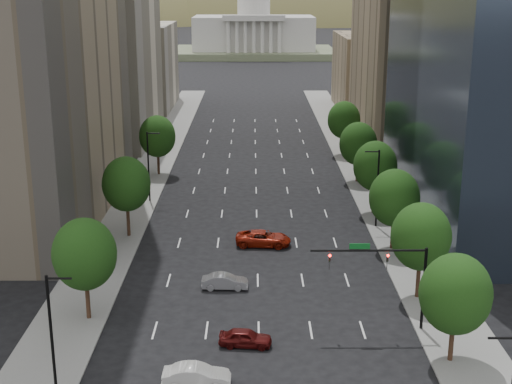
{
  "coord_description": "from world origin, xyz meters",
  "views": [
    {
      "loc": [
        -0.46,
        -21.9,
        26.8
      ],
      "look_at": [
        -0.16,
        42.01,
        8.0
      ],
      "focal_mm": 50.34,
      "sensor_mm": 36.0,
      "label": 1
    }
  ],
  "objects_px": {
    "traffic_signal": "(393,270)",
    "car_maroon": "(245,338)",
    "capitol": "(254,33)",
    "car_white": "(197,376)",
    "car_silver": "(225,281)",
    "car_red_far": "(263,238)"
  },
  "relations": [
    {
      "from": "traffic_signal",
      "to": "car_silver",
      "type": "distance_m",
      "value": 16.4
    },
    {
      "from": "car_silver",
      "to": "car_red_far",
      "type": "bearing_deg",
      "value": -17.33
    },
    {
      "from": "traffic_signal",
      "to": "car_white",
      "type": "bearing_deg",
      "value": -151.05
    },
    {
      "from": "car_white",
      "to": "car_red_far",
      "type": "distance_m",
      "value": 27.84
    },
    {
      "from": "capitol",
      "to": "car_silver",
      "type": "distance_m",
      "value": 211.76
    },
    {
      "from": "car_red_far",
      "to": "car_silver",
      "type": "bearing_deg",
      "value": 166.58
    },
    {
      "from": "car_silver",
      "to": "car_white",
      "type": "bearing_deg",
      "value": 176.27
    },
    {
      "from": "car_silver",
      "to": "car_red_far",
      "type": "xyz_separation_m",
      "value": [
        3.65,
        11.05,
        0.11
      ]
    },
    {
      "from": "traffic_signal",
      "to": "car_white",
      "type": "height_order",
      "value": "traffic_signal"
    },
    {
      "from": "car_white",
      "to": "car_silver",
      "type": "distance_m",
      "value": 16.4
    },
    {
      "from": "capitol",
      "to": "car_white",
      "type": "relative_size",
      "value": 12.77
    },
    {
      "from": "car_white",
      "to": "car_maroon",
      "type": "height_order",
      "value": "car_white"
    },
    {
      "from": "capitol",
      "to": "car_maroon",
      "type": "bearing_deg",
      "value": -90.27
    },
    {
      "from": "capitol",
      "to": "car_maroon",
      "type": "distance_m",
      "value": 222.41
    },
    {
      "from": "traffic_signal",
      "to": "car_maroon",
      "type": "bearing_deg",
      "value": -167.55
    },
    {
      "from": "capitol",
      "to": "car_red_far",
      "type": "distance_m",
      "value": 200.69
    },
    {
      "from": "car_maroon",
      "to": "car_red_far",
      "type": "height_order",
      "value": "car_red_far"
    },
    {
      "from": "capitol",
      "to": "car_silver",
      "type": "relative_size",
      "value": 14.23
    },
    {
      "from": "traffic_signal",
      "to": "car_maroon",
      "type": "height_order",
      "value": "traffic_signal"
    },
    {
      "from": "car_maroon",
      "to": "car_red_far",
      "type": "bearing_deg",
      "value": 1.16
    },
    {
      "from": "car_white",
      "to": "car_red_far",
      "type": "bearing_deg",
      "value": -9.79
    },
    {
      "from": "car_silver",
      "to": "traffic_signal",
      "type": "bearing_deg",
      "value": -120.0
    }
  ]
}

